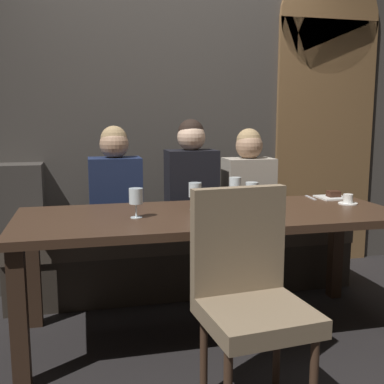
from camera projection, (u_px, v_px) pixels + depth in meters
ground at (210, 332)px, 2.79m from camera, size 9.00×9.00×0.00m
back_wall_tiled at (170, 90)px, 3.73m from camera, size 6.00×0.12×3.00m
arched_door at (326, 108)px, 3.99m from camera, size 0.90×0.05×2.55m
dining_table at (211, 227)px, 2.69m from camera, size 2.20×0.84×0.74m
banquette_bench at (185, 261)px, 3.43m from camera, size 2.50×0.44×0.45m
chair_near_side at (248, 286)px, 2.00m from camera, size 0.48×0.48×0.98m
diner_redhead at (115, 185)px, 3.23m from camera, size 0.36×0.24×0.78m
diner_bearded at (191, 180)px, 3.33m from camera, size 0.36×0.24×0.82m
diner_far_end at (248, 182)px, 3.45m from camera, size 0.36×0.24×0.76m
wine_glass_far_right at (195, 191)px, 2.74m from camera, size 0.08×0.08×0.16m
wine_glass_end_left at (136, 198)px, 2.52m from camera, size 0.08×0.08×0.16m
wine_glass_far_left at (235, 185)px, 2.98m from camera, size 0.08×0.08×0.16m
wine_glass_near_left at (252, 191)px, 2.75m from camera, size 0.08×0.08×0.16m
espresso_cup at (348, 200)px, 2.94m from camera, size 0.12×0.12×0.06m
dessert_plate at (333, 196)px, 3.15m from camera, size 0.19×0.19×0.05m
fork_on_table at (311, 198)px, 3.16m from camera, size 0.03×0.17×0.01m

